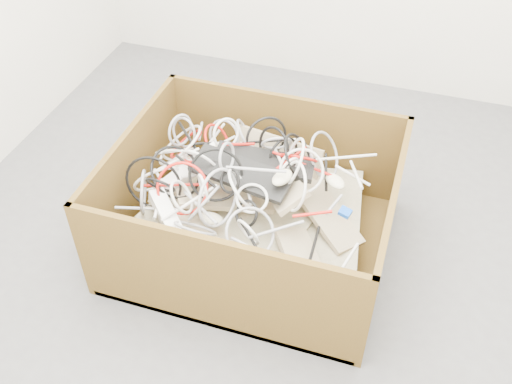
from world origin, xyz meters
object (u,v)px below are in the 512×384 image
(power_strip_right, at_px, (170,221))
(vga_plug, at_px, (345,212))
(power_strip_left, at_px, (189,170))
(cardboard_box, at_px, (251,223))

(power_strip_right, bearing_deg, vga_plug, 64.45)
(power_strip_left, distance_m, vga_plug, 0.68)
(power_strip_left, bearing_deg, power_strip_right, -139.70)
(power_strip_right, relative_size, vga_plug, 6.92)
(power_strip_left, bearing_deg, cardboard_box, -57.59)
(cardboard_box, height_order, power_strip_left, cardboard_box)
(power_strip_left, height_order, vga_plug, power_strip_left)
(cardboard_box, bearing_deg, vga_plug, -7.54)
(power_strip_left, distance_m, power_strip_right, 0.28)
(cardboard_box, xyz_separation_m, power_strip_left, (-0.27, 0.01, 0.22))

